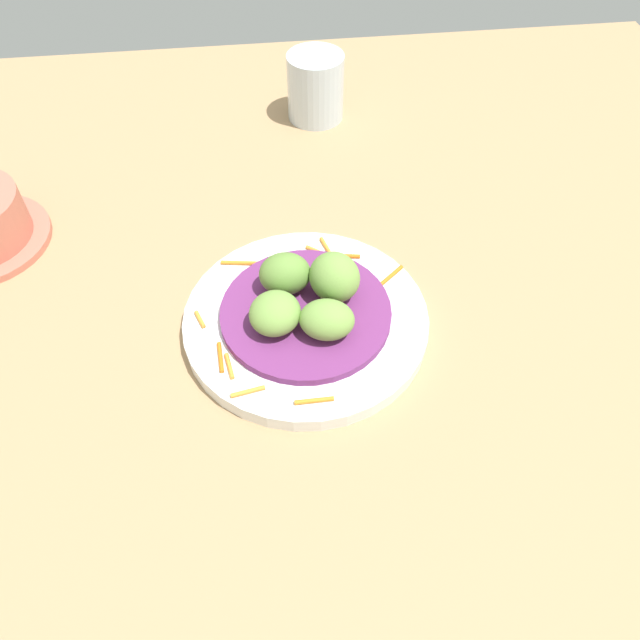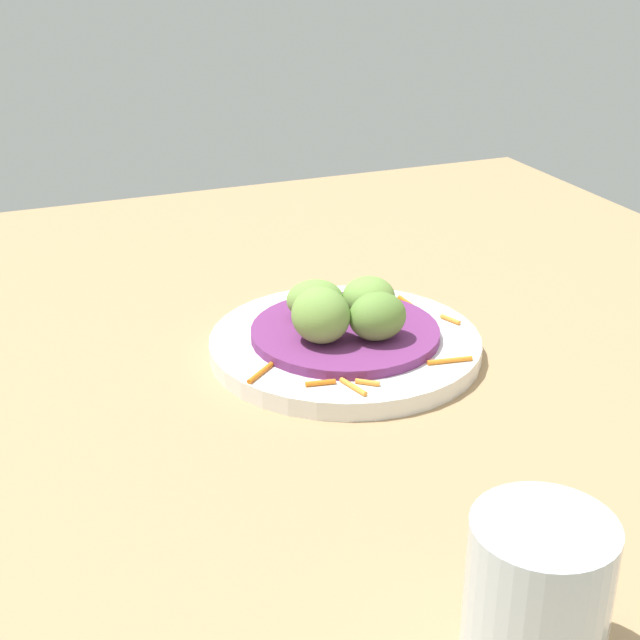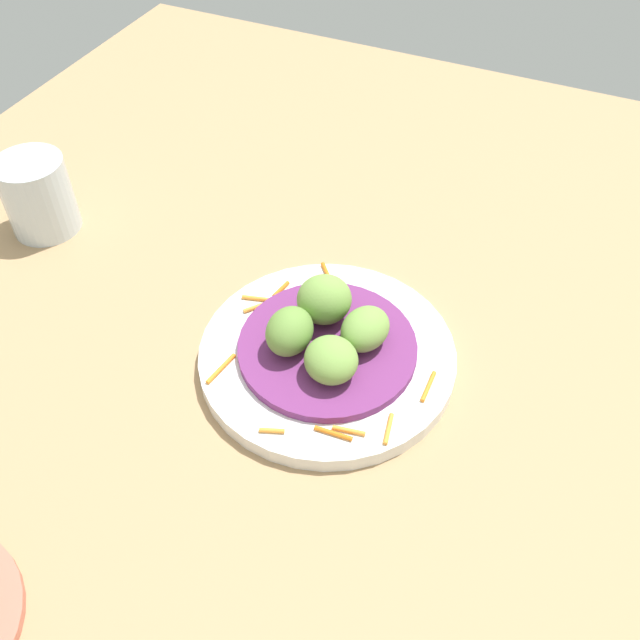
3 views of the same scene
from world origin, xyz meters
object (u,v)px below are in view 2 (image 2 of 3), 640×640
guac_scoop_center (315,300)px  water_glass (545,592)px  main_plate (345,345)px  guac_scoop_left (369,297)px  guac_scoop_back (377,316)px  guac_scoop_right (321,315)px

guac_scoop_center → water_glass: 39.14cm
main_plate → guac_scoop_center: guac_scoop_center is taller
main_plate → guac_scoop_left: 4.75cm
guac_scoop_back → guac_scoop_left: bearing=-16.0°
guac_scoop_left → water_glass: bearing=168.5°
guac_scoop_left → water_glass: (-37.72, 7.65, 0.02)cm
guac_scoop_right → water_glass: size_ratio=0.59×
water_glass → guac_scoop_back: bearing=-10.8°
guac_scoop_right → water_glass: water_glass is taller
main_plate → water_glass: water_glass is taller
guac_scoop_left → guac_scoop_back: guac_scoop_back is taller
main_plate → guac_scoop_right: bearing=119.0°
guac_scoop_back → water_glass: size_ratio=0.58×
main_plate → guac_scoop_left: guac_scoop_left is taller
guac_scoop_back → water_glass: water_glass is taller
main_plate → water_glass: 36.57cm
guac_scoop_left → guac_scoop_center: 4.71cm
guac_scoop_center → guac_scoop_back: (-5.82, -3.23, 0.30)cm
guac_scoop_left → guac_scoop_right: size_ratio=0.96×
guac_scoop_right → guac_scoop_back: size_ratio=1.02×
guac_scoop_center → guac_scoop_right: size_ratio=1.00×
guac_scoop_left → guac_scoop_center: bearing=74.0°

